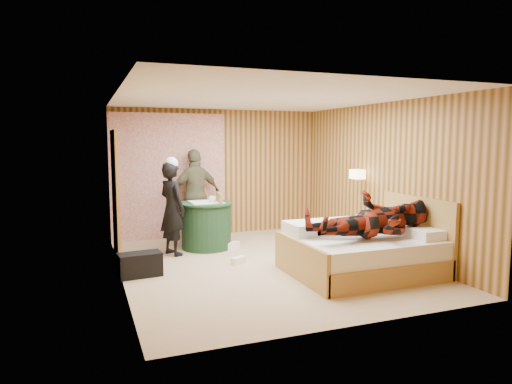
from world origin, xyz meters
name	(u,v)px	position (x,y,z in m)	size (l,w,h in m)	color
floor	(264,264)	(0.00, 0.00, 0.00)	(4.20, 5.00, 0.01)	tan
ceiling	(265,98)	(0.00, 0.00, 2.50)	(4.20, 5.00, 0.01)	white
wall_back	(218,172)	(0.00, 2.50, 1.25)	(4.20, 0.02, 2.50)	tan
wall_left	(119,188)	(-2.10, 0.00, 1.25)	(0.02, 5.00, 2.50)	tan
wall_right	(382,179)	(2.10, 0.00, 1.25)	(0.02, 5.00, 2.50)	tan
curtain	(169,176)	(-1.00, 2.43, 1.20)	(2.20, 0.08, 2.40)	beige
doorway	(115,193)	(-2.06, 1.40, 1.02)	(0.06, 0.90, 2.05)	black
wall_lamp	(357,174)	(1.92, 0.45, 1.30)	(0.26, 0.24, 0.16)	gold
bed	(362,252)	(1.13, -0.92, 0.31)	(1.98, 1.54, 1.06)	tan
nightstand	(362,236)	(1.88, 0.19, 0.27)	(0.40, 0.54, 0.52)	tan
round_table	(206,225)	(-0.55, 1.35, 0.41)	(0.93, 0.93, 0.82)	#224A27
chair_far	(197,212)	(-0.55, 2.08, 0.54)	(0.42, 0.42, 0.93)	tan
chair_near	(213,217)	(-0.47, 1.23, 0.57)	(0.49, 0.49, 0.98)	tan
duffel_bag	(140,265)	(-1.85, 0.04, 0.17)	(0.58, 0.31, 0.33)	black
sneaker_left	(232,245)	(-0.15, 1.13, 0.06)	(0.27, 0.11, 0.12)	white
sneaker_right	(238,260)	(-0.36, 0.16, 0.05)	(0.24, 0.10, 0.11)	white
woman_standing	(172,209)	(-1.19, 1.10, 0.77)	(0.56, 0.37, 1.54)	black
man_at_table	(196,195)	(-0.55, 2.13, 0.86)	(1.01, 0.42, 1.72)	#646343
man_on_bed	(374,208)	(1.15, -1.14, 0.96)	(1.77, 0.67, 0.86)	maroon
book_lower	(365,221)	(1.88, 0.14, 0.53)	(0.17, 0.22, 0.02)	white
book_upper	(365,220)	(1.88, 0.14, 0.55)	(0.16, 0.22, 0.02)	white
cup_nightstand	(359,217)	(1.88, 0.32, 0.57)	(0.10, 0.10, 0.09)	white
cup_table	(212,199)	(-0.45, 1.30, 0.87)	(0.12, 0.12, 0.10)	white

